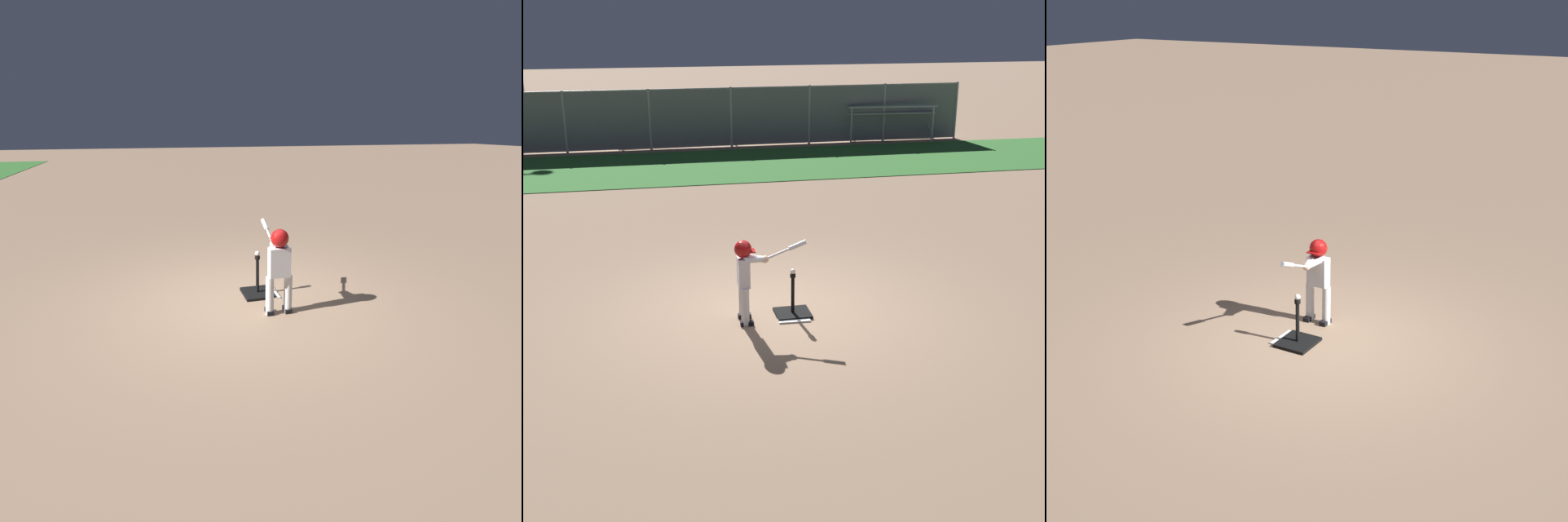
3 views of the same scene
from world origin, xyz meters
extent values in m
plane|color=#93755B|center=(0.00, 0.00, 0.00)|extent=(90.00, 90.00, 0.00)
cube|color=white|center=(0.21, -0.30, 0.01)|extent=(0.46, 0.46, 0.02)
cube|color=black|center=(0.23, -0.22, 0.02)|extent=(0.49, 0.44, 0.04)
cylinder|color=black|center=(0.23, -0.22, 0.30)|extent=(0.05, 0.05, 0.52)
cylinder|color=black|center=(0.23, -0.22, 0.58)|extent=(0.08, 0.08, 0.05)
cylinder|color=silver|center=(-0.47, -0.20, 0.27)|extent=(0.11, 0.11, 0.53)
cube|color=black|center=(-0.45, -0.20, 0.03)|extent=(0.18, 0.09, 0.06)
cylinder|color=silver|center=(-0.48, -0.46, 0.27)|extent=(0.11, 0.11, 0.53)
cube|color=black|center=(-0.46, -0.46, 0.03)|extent=(0.18, 0.09, 0.06)
cube|color=silver|center=(-0.47, -0.33, 0.73)|extent=(0.16, 0.28, 0.39)
sphere|color=#DBB293|center=(-0.47, -0.33, 1.04)|extent=(0.20, 0.20, 0.20)
sphere|color=maroon|center=(-0.47, -0.33, 1.05)|extent=(0.24, 0.24, 0.24)
cube|color=maroon|center=(-0.38, -0.33, 1.02)|extent=(0.13, 0.18, 0.01)
cylinder|color=silver|center=(-0.33, -0.29, 0.91)|extent=(0.33, 0.18, 0.12)
cylinder|color=silver|center=(-0.33, -0.38, 0.91)|extent=(0.33, 0.16, 0.12)
sphere|color=#DBB293|center=(-0.18, -0.34, 0.89)|extent=(0.10, 0.10, 0.10)
cylinder|color=silver|center=(0.09, -0.34, 0.99)|extent=(0.55, 0.05, 0.24)
cylinder|color=silver|center=(0.26, -0.35, 1.06)|extent=(0.25, 0.07, 0.15)
cylinder|color=black|center=(-0.20, -0.33, 0.88)|extent=(0.03, 0.05, 0.05)
sphere|color=white|center=(0.23, -0.22, 0.65)|extent=(0.07, 0.07, 0.07)
camera|label=1|loc=(-5.25, 1.28, 2.42)|focal=28.00mm
camera|label=2|loc=(-1.84, -9.39, 4.09)|focal=50.00mm
camera|label=3|loc=(7.29, 4.06, 4.20)|focal=50.00mm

